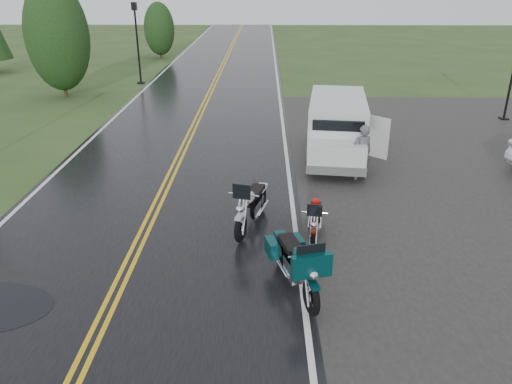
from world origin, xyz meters
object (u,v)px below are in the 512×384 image
at_px(person_at_van, 362,153).
at_px(motorcycle_red, 314,231).
at_px(motorcycle_silver, 240,217).
at_px(motorcycle_teal, 312,284).
at_px(van_white, 312,142).
at_px(lamp_post_far_left, 138,44).

bearing_deg(person_at_van, motorcycle_red, 51.53).
xyz_separation_m(motorcycle_red, motorcycle_silver, (-1.69, 0.42, 0.14)).
bearing_deg(motorcycle_teal, motorcycle_silver, 101.80).
bearing_deg(van_white, person_at_van, -13.41).
xyz_separation_m(person_at_van, lamp_post_far_left, (-10.45, 15.22, 1.44)).
bearing_deg(person_at_van, motorcycle_silver, 33.29).
bearing_deg(van_white, lamp_post_far_left, 128.50).
height_order(motorcycle_silver, person_at_van, person_at_van).
relative_size(motorcycle_red, lamp_post_far_left, 0.41).
xyz_separation_m(motorcycle_red, van_white, (0.38, 5.16, 0.48)).
bearing_deg(motorcycle_red, motorcycle_teal, -88.44).
relative_size(motorcycle_red, motorcycle_silver, 0.79).
height_order(motorcycle_silver, lamp_post_far_left, lamp_post_far_left).
xyz_separation_m(motorcycle_silver, person_at_van, (3.59, 4.18, 0.17)).
height_order(motorcycle_red, person_at_van, person_at_van).
xyz_separation_m(motorcycle_teal, lamp_post_far_left, (-8.30, 22.18, 1.61)).
relative_size(motorcycle_silver, lamp_post_far_left, 0.51).
xyz_separation_m(motorcycle_silver, lamp_post_far_left, (-6.86, 19.40, 1.61)).
relative_size(motorcycle_teal, person_at_van, 1.38).
bearing_deg(person_at_van, motorcycle_teal, 56.83).
distance_m(motorcycle_red, van_white, 5.20).
bearing_deg(motorcycle_silver, lamp_post_far_left, 124.71).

